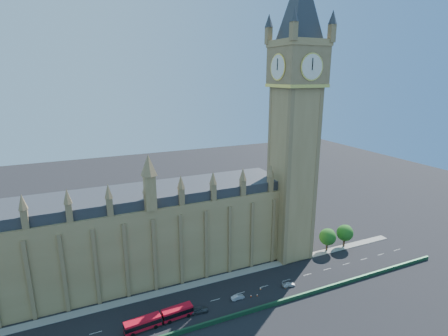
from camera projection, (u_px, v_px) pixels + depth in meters
name	position (u px, v px, depth m)	size (l,w,h in m)	color
ground	(202.00, 304.00, 97.34)	(400.00, 400.00, 0.00)	black
palace_westminster	(96.00, 242.00, 103.35)	(120.00, 20.00, 28.00)	olive
elizabeth_tower	(296.00, 98.00, 110.60)	(20.59, 20.59, 105.00)	olive
bridge_parapet	(214.00, 322.00, 89.25)	(160.00, 0.60, 1.20)	#1E4C2D
kerb_north	(191.00, 285.00, 105.71)	(160.00, 3.00, 0.16)	gray
tree_east_near	(328.00, 236.00, 125.34)	(6.00, 6.00, 8.50)	#382619
tree_east_far	(345.00, 232.00, 128.49)	(6.00, 6.00, 8.50)	#382619
red_bus	(159.00, 318.00, 89.03)	(17.97, 4.04, 3.03)	red
car_grey	(199.00, 310.00, 93.48)	(1.93, 4.80, 1.64)	#404448
car_silver	(238.00, 297.00, 99.09)	(1.36, 3.89, 1.28)	#AEAFB6
car_white	(289.00, 284.00, 105.20)	(1.68, 4.13, 1.20)	silver
cone_a	(261.00, 289.00, 103.62)	(0.55, 0.55, 0.66)	black
cone_b	(251.00, 296.00, 100.22)	(0.41, 0.41, 0.64)	black
cone_c	(257.00, 295.00, 100.60)	(0.44, 0.44, 0.62)	black
cone_d	(285.00, 287.00, 104.35)	(0.62, 0.62, 0.78)	black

